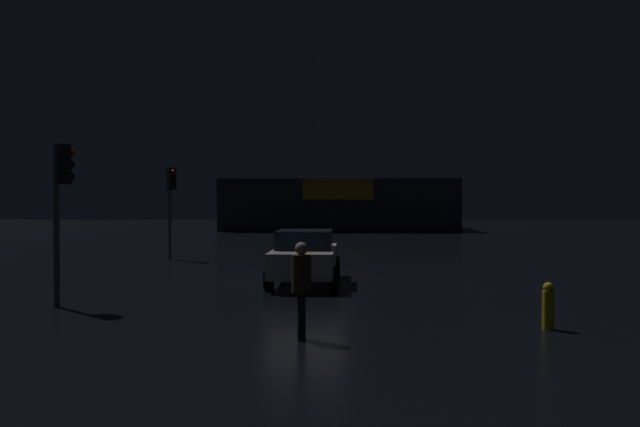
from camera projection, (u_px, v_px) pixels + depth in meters
name	position (u px, v px, depth m)	size (l,w,h in m)	color
ground_plane	(305.00, 278.00, 18.87)	(120.00, 120.00, 0.00)	black
store_building	(339.00, 205.00, 51.95)	(18.86, 10.13, 4.16)	#33383D
traffic_signal_main	(171.00, 192.00, 24.95)	(0.42, 0.42, 3.74)	#595B60
traffic_signal_opposite	(61.00, 189.00, 13.75)	(0.42, 0.42, 3.65)	#595B60
car_near	(305.00, 256.00, 17.63)	(1.94, 4.31, 1.54)	silver
pedestrian	(301.00, 283.00, 10.45)	(0.38, 0.38, 1.67)	black
fire_hydrant	(548.00, 306.00, 11.30)	(0.22, 0.22, 0.88)	gold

